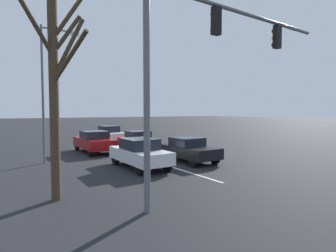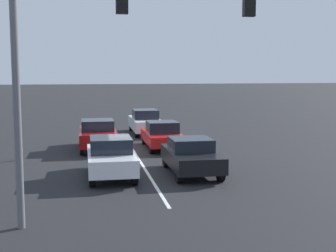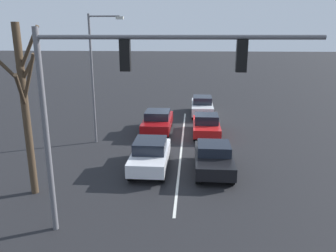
{
  "view_description": "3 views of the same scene",
  "coord_description": "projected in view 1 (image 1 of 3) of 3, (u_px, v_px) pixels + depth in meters",
  "views": [
    {
      "loc": [
        7.98,
        19.02,
        3.01
      ],
      "look_at": [
        -0.93,
        5.62,
        2.14
      ],
      "focal_mm": 28.0,
      "sensor_mm": 36.0,
      "label": 1
    },
    {
      "loc": [
        2.5,
        24.87,
        4.2
      ],
      "look_at": [
        -0.56,
        7.84,
        2.14
      ],
      "focal_mm": 50.0,
      "sensor_mm": 36.0,
      "label": 2
    },
    {
      "loc": [
        -0.61,
        22.32,
        6.77
      ],
      "look_at": [
        0.67,
        5.35,
        2.02
      ],
      "focal_mm": 35.0,
      "sensor_mm": 36.0,
      "label": 3
    }
  ],
  "objects": [
    {
      "name": "ground_plane",
      "position": [
        118.0,
        150.0,
        20.39
      ],
      "size": [
        240.0,
        240.0,
        0.0
      ],
      "primitive_type": "plane",
      "color": "black"
    },
    {
      "name": "car_white_midlane_front",
      "position": [
        140.0,
        153.0,
        14.09
      ],
      "size": [
        1.81,
        4.22,
        1.58
      ],
      "color": "silver",
      "rests_on": "ground_plane"
    },
    {
      "name": "lane_stripe_left_divider",
      "position": [
        133.0,
        155.0,
        18.21
      ],
      "size": [
        0.12,
        17.24,
        0.01
      ],
      "primitive_type": "cube",
      "color": "silver",
      "rests_on": "ground_plane"
    },
    {
      "name": "car_silver_leftlane_third",
      "position": [
        109.0,
        134.0,
        26.01
      ],
      "size": [
        1.8,
        4.76,
        1.62
      ],
      "color": "silver",
      "rests_on": "ground_plane"
    },
    {
      "name": "car_maroon_midlane_second",
      "position": [
        94.0,
        141.0,
        19.46
      ],
      "size": [
        1.91,
        4.57,
        1.59
      ],
      "color": "maroon",
      "rests_on": "ground_plane"
    },
    {
      "name": "car_red_leftlane_second",
      "position": [
        138.0,
        140.0,
        21.1
      ],
      "size": [
        1.81,
        4.23,
        1.47
      ],
      "color": "red",
      "rests_on": "ground_plane"
    },
    {
      "name": "bare_tree_near",
      "position": [
        56.0,
        81.0,
        8.71
      ],
      "size": [
        2.26,
        1.83,
        7.25
      ],
      "color": "#423323",
      "rests_on": "ground_plane"
    },
    {
      "name": "car_black_leftlane_front",
      "position": [
        188.0,
        149.0,
        15.84
      ],
      "size": [
        1.86,
        4.08,
        1.45
      ],
      "color": "black",
      "rests_on": "ground_plane"
    },
    {
      "name": "street_lamp_right_shoulder",
      "position": [
        47.0,
        84.0,
        15.18
      ],
      "size": [
        2.16,
        0.24,
        7.98
      ],
      "color": "slate",
      "rests_on": "ground_plane"
    },
    {
      "name": "traffic_signal_gantry",
      "position": [
        209.0,
        50.0,
        8.96
      ],
      "size": [
        8.74,
        0.37,
        7.02
      ],
      "color": "slate",
      "rests_on": "ground_plane"
    }
  ]
}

